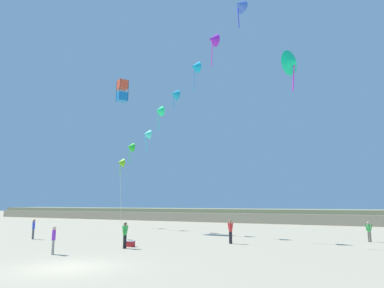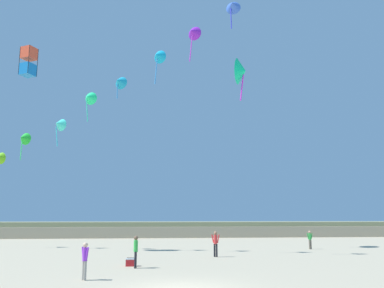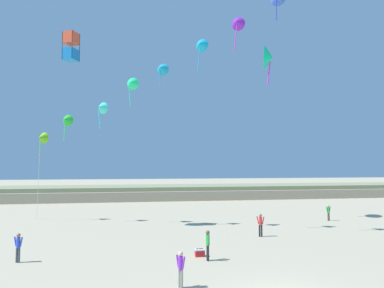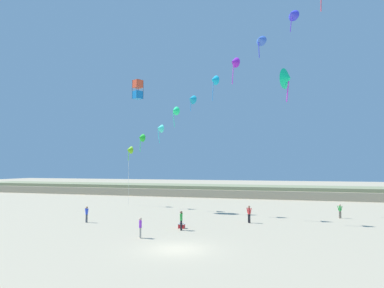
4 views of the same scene
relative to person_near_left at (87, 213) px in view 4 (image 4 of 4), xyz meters
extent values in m
plane|color=tan|center=(12.46, -8.03, -0.94)|extent=(240.00, 240.00, 0.00)
cube|color=tan|center=(12.46, 35.23, -0.22)|extent=(120.00, 10.12, 1.43)
cube|color=gray|center=(12.46, 35.23, 0.70)|extent=(120.00, 8.60, 0.82)
cylinder|color=#474C56|center=(-0.07, 0.03, -0.53)|extent=(0.12, 0.12, 0.82)
cylinder|color=#474C56|center=(0.07, -0.03, -0.53)|extent=(0.12, 0.12, 0.82)
cylinder|color=blue|center=(0.00, 0.00, 0.17)|extent=(0.22, 0.22, 0.58)
cylinder|color=blue|center=(-0.17, 0.07, 0.21)|extent=(0.21, 0.15, 0.55)
cylinder|color=blue|center=(0.17, -0.07, 0.21)|extent=(0.21, 0.15, 0.55)
sphere|color=#9E7051|center=(0.00, 0.00, 0.57)|extent=(0.22, 0.22, 0.22)
cylinder|color=black|center=(15.96, 4.36, -0.50)|extent=(0.13, 0.13, 0.87)
cylinder|color=black|center=(15.82, 4.43, -0.50)|extent=(0.13, 0.13, 0.87)
cylinder|color=red|center=(15.89, 4.39, 0.24)|extent=(0.23, 0.23, 0.62)
cylinder|color=red|center=(16.06, 4.30, 0.29)|extent=(0.22, 0.17, 0.59)
cylinder|color=red|center=(15.71, 4.48, 0.29)|extent=(0.22, 0.17, 0.59)
sphere|color=#9E7051|center=(15.89, 4.39, 0.68)|extent=(0.24, 0.24, 0.24)
cylinder|color=gray|center=(8.53, -5.45, -0.53)|extent=(0.12, 0.12, 0.81)
cylinder|color=gray|center=(8.44, -5.34, -0.53)|extent=(0.12, 0.12, 0.81)
cylinder|color=purple|center=(8.48, -5.39, 0.16)|extent=(0.21, 0.21, 0.57)
cylinder|color=purple|center=(8.60, -5.54, 0.20)|extent=(0.18, 0.20, 0.55)
cylinder|color=purple|center=(8.37, -5.25, 0.20)|extent=(0.18, 0.20, 0.55)
sphere|color=beige|center=(8.48, -5.39, 0.56)|extent=(0.22, 0.22, 0.22)
cylinder|color=black|center=(10.57, -1.42, -0.51)|extent=(0.13, 0.13, 0.86)
cylinder|color=black|center=(10.57, -1.26, -0.51)|extent=(0.13, 0.13, 0.86)
cylinder|color=green|center=(10.57, -1.34, 0.23)|extent=(0.23, 0.23, 0.61)
cylinder|color=green|center=(10.56, -1.54, 0.27)|extent=(0.09, 0.21, 0.58)
cylinder|color=green|center=(10.58, -1.15, 0.27)|extent=(0.09, 0.21, 0.58)
sphere|color=brown|center=(10.57, -1.34, 0.65)|extent=(0.23, 0.23, 0.23)
cylinder|color=#726656|center=(25.17, 10.39, -0.55)|extent=(0.11, 0.11, 0.78)
cylinder|color=#726656|center=(25.03, 10.37, -0.55)|extent=(0.11, 0.11, 0.78)
cylinder|color=green|center=(25.10, 10.38, 0.12)|extent=(0.21, 0.21, 0.55)
cylinder|color=green|center=(25.28, 10.41, 0.16)|extent=(0.19, 0.11, 0.52)
cylinder|color=green|center=(24.92, 10.35, 0.16)|extent=(0.19, 0.11, 0.52)
sphere|color=tan|center=(25.10, 10.38, 0.51)|extent=(0.21, 0.21, 0.21)
cone|color=#67C319|center=(-2.69, 14.53, 7.16)|extent=(1.30, 1.15, 1.10)
cylinder|color=#5FE539|center=(-2.82, 14.60, 6.28)|extent=(0.13, 0.12, 1.33)
cone|color=green|center=(-0.14, 13.06, 8.78)|extent=(1.29, 1.09, 1.12)
cylinder|color=#39E571|center=(-0.28, 13.13, 7.68)|extent=(0.13, 0.12, 1.77)
cone|color=#41EFD3|center=(3.20, 11.66, 9.83)|extent=(1.32, 1.23, 1.12)
cylinder|color=#39D7E5|center=(3.07, 11.73, 8.74)|extent=(0.24, 0.23, 1.74)
cone|color=#20F287|center=(6.00, 9.79, 11.79)|extent=(1.30, 1.09, 1.12)
cylinder|color=#39E5B7|center=(5.87, 9.86, 10.64)|extent=(0.24, 0.21, 1.86)
cone|color=#18A0C6|center=(8.57, 8.56, 12.88)|extent=(1.34, 1.21, 1.15)
cylinder|color=#3996E5|center=(8.44, 8.63, 12.05)|extent=(0.09, 0.22, 1.22)
cone|color=#11ABDA|center=(11.74, 6.90, 14.61)|extent=(1.33, 1.23, 1.13)
cylinder|color=#3993E5|center=(11.60, 6.97, 13.32)|extent=(0.23, 0.18, 2.15)
cone|color=purple|center=(14.37, 5.02, 15.90)|extent=(1.33, 1.23, 1.13)
cylinder|color=#CF39E5|center=(14.24, 5.09, 14.62)|extent=(0.27, 0.26, 2.12)
cone|color=blue|center=(17.27, 3.68, 17.56)|extent=(1.31, 1.14, 1.17)
cylinder|color=#3940E5|center=(17.14, 3.75, 16.53)|extent=(0.13, 0.14, 1.62)
cone|color=#373BE7|center=(20.43, 2.34, 19.20)|extent=(1.34, 1.20, 1.16)
cylinder|color=#5E39E5|center=(20.29, 2.41, 18.27)|extent=(0.24, 0.25, 1.43)
cylinder|color=#E5394A|center=(22.88, 0.67, 19.28)|extent=(0.13, 0.14, 1.75)
cylinder|color=silver|center=(-3.04, 15.16, 3.06)|extent=(0.47, 1.23, 8.01)
cube|color=blue|center=(0.72, 10.06, 14.16)|extent=(1.39, 1.39, 1.03)
cube|color=#E54C2D|center=(0.72, 10.06, 15.64)|extent=(1.39, 1.39, 1.03)
cylinder|color=black|center=(0.51, 10.76, 14.90)|extent=(0.04, 0.04, 2.51)
cylinder|color=black|center=(0.03, 9.86, 14.90)|extent=(0.04, 0.04, 2.51)
cylinder|color=black|center=(0.93, 9.37, 14.90)|extent=(0.04, 0.04, 2.51)
cylinder|color=black|center=(1.42, 10.27, 14.90)|extent=(0.04, 0.04, 2.51)
cone|color=#0FE08D|center=(19.78, 11.88, 15.47)|extent=(1.93, 2.67, 2.55)
cone|color=#E52DE5|center=(19.78, 11.88, 15.49)|extent=(1.11, 1.49, 1.40)
cylinder|color=#E52DE5|center=(19.78, 11.88, 13.83)|extent=(0.41, 0.27, 2.53)
cube|color=red|center=(10.29, -0.37, -0.76)|extent=(0.56, 0.40, 0.36)
cube|color=white|center=(10.29, -0.37, -0.55)|extent=(0.58, 0.41, 0.06)
cylinder|color=black|center=(10.29, -0.37, -0.49)|extent=(0.45, 0.03, 0.03)
camera|label=1|loc=(25.14, -20.26, 2.01)|focal=32.00mm
camera|label=2|loc=(11.24, -24.22, 1.78)|focal=38.00mm
camera|label=3|loc=(6.48, -20.77, 4.53)|focal=32.00mm
camera|label=4|loc=(20.22, -30.66, 4.72)|focal=32.00mm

